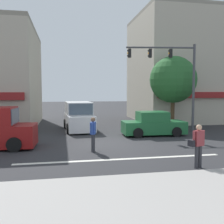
% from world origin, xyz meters
% --- Properties ---
extents(ground_plane, '(120.00, 120.00, 0.00)m').
position_xyz_m(ground_plane, '(0.00, 0.00, 0.00)').
color(ground_plane, '#2B2B2D').
extents(lane_marking_stripe, '(9.00, 0.24, 0.01)m').
position_xyz_m(lane_marking_stripe, '(0.00, -3.50, 0.00)').
color(lane_marking_stripe, silver).
rests_on(lane_marking_stripe, ground).
extents(sidewalk_curb, '(40.00, 5.00, 0.16)m').
position_xyz_m(sidewalk_curb, '(0.00, -8.50, 0.08)').
color(sidewalk_curb, '#9E9993').
rests_on(sidewalk_curb, ground).
extents(building_right_corner, '(13.86, 9.25, 10.45)m').
position_xyz_m(building_right_corner, '(11.80, 10.67, 5.22)').
color(building_right_corner, '#B7AD99').
rests_on(building_right_corner, ground).
extents(street_tree, '(3.68, 3.68, 5.68)m').
position_xyz_m(street_tree, '(6.13, 5.20, 3.82)').
color(street_tree, '#4C3823').
rests_on(street_tree, ground).
extents(traffic_light_mast, '(4.85, 0.88, 6.20)m').
position_xyz_m(traffic_light_mast, '(5.38, 3.10, 4.30)').
color(traffic_light_mast, '#47474C').
rests_on(traffic_light_mast, ground).
extents(van_approaching_near, '(2.24, 4.70, 2.11)m').
position_xyz_m(van_approaching_near, '(-1.29, 5.36, 1.01)').
color(van_approaching_near, silver).
rests_on(van_approaching_near, ground).
extents(sedan_waiting_far, '(4.15, 1.97, 1.58)m').
position_xyz_m(sedan_waiting_far, '(3.42, 2.12, 0.71)').
color(sedan_waiting_far, '#1E6033').
rests_on(sedan_waiting_far, ground).
extents(pedestrian_foreground_with_bag, '(0.69, 0.35, 1.67)m').
position_xyz_m(pedestrian_foreground_with_bag, '(2.54, -5.31, 0.95)').
color(pedestrian_foreground_with_bag, '#333338').
rests_on(pedestrian_foreground_with_bag, ground).
extents(pedestrian_mid_crossing, '(0.33, 0.54, 1.67)m').
position_xyz_m(pedestrian_mid_crossing, '(-1.04, -1.86, 0.95)').
color(pedestrian_mid_crossing, '#333338').
rests_on(pedestrian_mid_crossing, ground).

